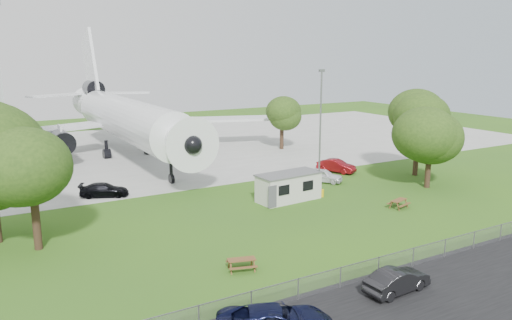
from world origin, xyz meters
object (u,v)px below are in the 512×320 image
airliner (124,116)px  picnic_east (398,208)px  car_centre_sedan (397,281)px  site_cabin (289,187)px  picnic_west (242,270)px

airliner → picnic_east: (14.51, -35.76, -5.27)m
car_centre_sedan → site_cabin: bearing=-18.4°
picnic_west → car_centre_sedan: size_ratio=0.42×
airliner → picnic_west: size_ratio=26.52×
site_cabin → car_centre_sedan: site_cabin is taller
airliner → picnic_east: 38.95m
picnic_west → picnic_east: size_ratio=1.00×
car_centre_sedan → picnic_west: bearing=37.9°
airliner → picnic_east: airliner is taller
picnic_east → car_centre_sedan: bearing=-151.9°
picnic_east → car_centre_sedan: size_ratio=0.42×
airliner → site_cabin: size_ratio=6.97×
picnic_west → car_centre_sedan: bearing=-32.0°
picnic_east → car_centre_sedan: car_centre_sedan is taller
picnic_east → airliner: bearing=96.1°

